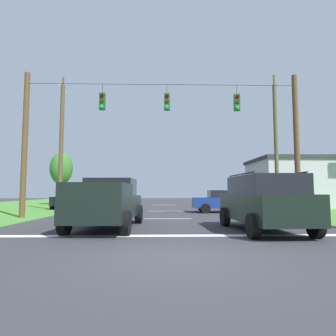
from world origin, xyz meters
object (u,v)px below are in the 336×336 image
distant_car_far_parked (70,199)px  utility_pole_mid_right (276,145)px  roadside_store (328,183)px  pickup_truck (108,203)px  suv_black (263,202)px  utility_pole_near_left (61,145)px  tree_roadside_right (61,169)px  overhead_signal_span (163,138)px  distant_car_crossing_white (296,200)px  distant_car_oncoming (224,201)px

distant_car_far_parked → utility_pole_mid_right: utility_pole_mid_right is taller
utility_pole_mid_right → roadside_store: (7.48, 6.59, -2.53)m
pickup_truck → distant_car_far_parked: (-5.63, 13.31, -0.18)m
suv_black → roadside_store: roadside_store is taller
utility_pole_mid_right → roadside_store: bearing=41.4°
utility_pole_near_left → tree_roadside_right: (-3.31, 9.89, -1.00)m
distant_car_far_parked → roadside_store: 23.61m
overhead_signal_span → distant_car_crossing_white: (10.62, 6.99, -3.60)m
utility_pole_near_left → distant_car_far_parked: bearing=92.3°
tree_roadside_right → distant_car_oncoming: bearing=-37.8°
suv_black → distant_car_far_parked: suv_black is taller
utility_pole_mid_right → utility_pole_near_left: (-15.86, 1.52, 0.14)m
distant_car_crossing_white → roadside_store: (5.02, 4.13, 1.48)m
distant_car_far_parked → tree_roadside_right: (-3.20, 7.10, 3.15)m
distant_car_far_parked → utility_pole_mid_right: size_ratio=0.43×
suv_black → utility_pole_mid_right: 11.73m
distant_car_far_parked → tree_roadside_right: 8.40m
pickup_truck → suv_black: bearing=-11.1°
overhead_signal_span → distant_car_far_parked: 12.33m
suv_black → tree_roadside_right: tree_roadside_right is taller
distant_car_far_parked → overhead_signal_span: bearing=-48.5°
distant_car_oncoming → distant_car_far_parked: bearing=158.6°
pickup_truck → distant_car_oncoming: bearing=53.2°
overhead_signal_span → utility_pole_mid_right: 9.34m
overhead_signal_span → distant_car_far_parked: (-7.81, 8.83, -3.60)m
distant_car_oncoming → roadside_store: 13.45m
utility_pole_near_left → distant_car_oncoming: bearing=-9.2°
overhead_signal_span → distant_car_oncoming: (4.25, 4.11, -3.60)m
pickup_truck → utility_pole_near_left: bearing=117.7°
distant_car_crossing_white → distant_car_oncoming: 6.98m
overhead_signal_span → distant_car_oncoming: bearing=44.0°
pickup_truck → utility_pole_mid_right: utility_pole_mid_right is taller
suv_black → tree_roadside_right: bearing=124.1°
suv_black → roadside_store: 20.65m
pickup_truck → utility_pole_near_left: 12.53m
distant_car_crossing_white → tree_roadside_right: 23.62m
roadside_store → overhead_signal_span: bearing=-144.6°
suv_black → utility_pole_mid_right: bearing=65.6°
suv_black → distant_car_far_parked: (-11.38, 14.43, -0.27)m
distant_car_oncoming → distant_car_crossing_white: bearing=24.3°
pickup_truck → distant_car_far_parked: size_ratio=1.27×
distant_car_crossing_white → tree_roadside_right: (-21.63, 8.94, 3.15)m
overhead_signal_span → tree_roadside_right: bearing=124.7°
suv_black → distant_car_far_parked: bearing=128.3°
overhead_signal_span → tree_roadside_right: (-11.01, 15.93, -0.45)m
distant_car_far_parked → distant_car_oncoming: bearing=-21.4°
overhead_signal_span → utility_pole_mid_right: utility_pole_mid_right is taller
utility_pole_mid_right → tree_roadside_right: 22.33m
suv_black → distant_car_crossing_white: bearing=60.8°
pickup_truck → suv_black: (5.75, -1.12, 0.09)m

